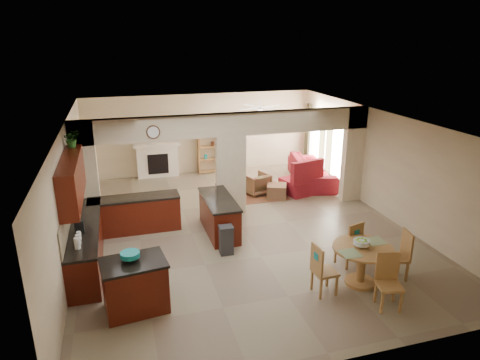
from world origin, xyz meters
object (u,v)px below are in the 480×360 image
object	(u,v)px
kitchen_island	(135,285)
armchair	(256,184)
sofa	(311,170)
dining_table	(362,260)

from	to	relation	value
kitchen_island	armchair	xyz separation A→B (m)	(3.95, 5.07, -0.16)
kitchen_island	sofa	bearing A→B (deg)	35.82
kitchen_island	sofa	size ratio (longest dim) A/B	0.44
dining_table	armchair	xyz separation A→B (m)	(-0.37, 5.45, -0.20)
kitchen_island	dining_table	xyz separation A→B (m)	(4.33, -0.38, 0.04)
dining_table	armchair	bearing A→B (deg)	93.91
dining_table	sofa	distance (m)	6.27
sofa	armchair	size ratio (longest dim) A/B	3.89
kitchen_island	dining_table	size ratio (longest dim) A/B	1.02
dining_table	armchair	world-z (taller)	dining_table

